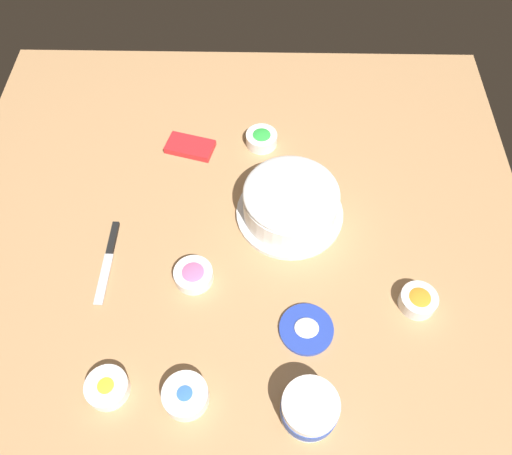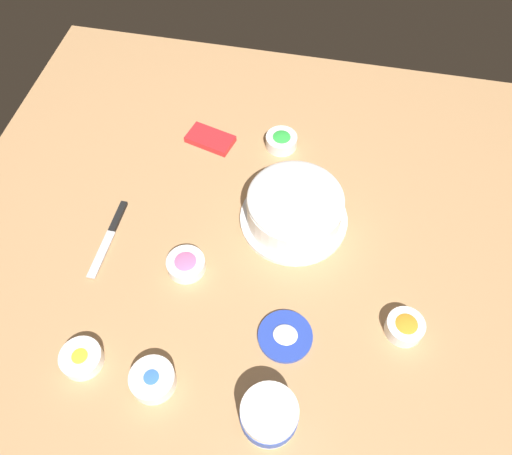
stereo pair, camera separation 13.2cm
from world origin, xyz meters
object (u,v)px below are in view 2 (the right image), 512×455
sprinkle_bowl_blue (153,380)px  sprinkle_bowl_orange (405,327)px  frosting_tub (269,415)px  frosting_tub_lid (285,336)px  frosted_cake (295,208)px  sprinkle_bowl_green (281,140)px  sprinkle_bowl_pink (186,264)px  spreading_knife (111,232)px  sprinkle_bowl_yellow (81,358)px  candy_box_lower (210,139)px

sprinkle_bowl_blue → sprinkle_bowl_orange: bearing=-156.3°
frosting_tub → frosting_tub_lid: bearing=-90.9°
frosting_tub_lid → frosted_cake: bearing=-84.2°
sprinkle_bowl_green → sprinkle_bowl_pink: bearing=70.3°
spreading_knife → sprinkle_bowl_green: (-0.38, -0.39, 0.02)m
frosted_cake → frosting_tub: (-0.03, 0.52, -0.02)m
spreading_knife → sprinkle_bowl_yellow: bearing=99.7°
frosting_tub_lid → sprinkle_bowl_pink: 0.30m
frosting_tub_lid → sprinkle_bowl_green: sprinkle_bowl_green is taller
sprinkle_bowl_green → sprinkle_bowl_blue: bearing=78.4°
sprinkle_bowl_green → frosting_tub_lid: bearing=100.8°
frosting_tub → sprinkle_bowl_orange: frosting_tub is taller
sprinkle_bowl_blue → sprinkle_bowl_green: 0.76m
sprinkle_bowl_yellow → sprinkle_bowl_orange: bearing=-162.8°
sprinkle_bowl_pink → candy_box_lower: sprinkle_bowl_pink is taller
sprinkle_bowl_yellow → candy_box_lower: bearing=-99.4°
sprinkle_bowl_yellow → sprinkle_bowl_green: sprinkle_bowl_green is taller
frosting_tub → candy_box_lower: (0.32, -0.74, -0.03)m
sprinkle_bowl_yellow → frosting_tub: bearing=174.5°
sprinkle_bowl_yellow → sprinkle_bowl_blue: (-0.17, 0.02, 0.00)m
frosted_cake → frosting_tub_lid: size_ratio=2.23×
sprinkle_bowl_blue → sprinkle_bowl_orange: size_ratio=1.12×
frosted_cake → frosting_tub: frosted_cake is taller
sprinkle_bowl_pink → sprinkle_bowl_blue: bearing=91.6°
frosted_cake → candy_box_lower: frosted_cake is taller
frosting_tub → frosting_tub_lid: (-0.00, -0.19, -0.03)m
frosted_cake → sprinkle_bowl_pink: bearing=39.3°
frosted_cake → frosting_tub_lid: frosted_cake is taller
frosting_tub_lid → sprinkle_bowl_green: bearing=-79.2°
spreading_knife → sprinkle_bowl_blue: sprinkle_bowl_blue is taller
frosted_cake → sprinkle_bowl_yellow: size_ratio=3.03×
frosted_cake → spreading_knife: bearing=16.3°
sprinkle_bowl_orange → sprinkle_bowl_green: bearing=-53.5°
frosting_tub_lid → spreading_knife: 0.53m
sprinkle_bowl_pink → candy_box_lower: 0.43m
sprinkle_bowl_yellow → sprinkle_bowl_orange: sprinkle_bowl_orange is taller
candy_box_lower → sprinkle_bowl_pink: bearing=111.2°
frosted_cake → frosting_tub_lid: 0.33m
spreading_knife → candy_box_lower: bearing=-115.5°
spreading_knife → candy_box_lower: candy_box_lower is taller
frosted_cake → frosting_tub_lid: bearing=95.8°
sprinkle_bowl_orange → sprinkle_bowl_green: 0.64m
sprinkle_bowl_green → spreading_knife: bearing=45.6°
frosting_tub_lid → sprinkle_bowl_pink: bearing=-25.6°
sprinkle_bowl_green → candy_box_lower: 0.21m
sprinkle_bowl_pink → frosted_cake: bearing=-140.7°
sprinkle_bowl_pink → candy_box_lower: (0.05, -0.43, -0.01)m
frosted_cake → sprinkle_bowl_blue: bearing=64.7°
spreading_knife → sprinkle_bowl_pink: (-0.22, 0.06, 0.01)m
sprinkle_bowl_green → sprinkle_bowl_orange: bearing=126.5°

